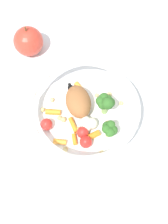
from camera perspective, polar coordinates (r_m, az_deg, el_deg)
The scene contains 3 objects.
ground_plane at distance 0.71m, azimuth 0.43°, elevation 0.08°, with size 2.40×2.40×0.00m, color white.
food_container at distance 0.67m, azimuth 0.07°, elevation -0.02°, with size 0.23×0.23×0.07m.
loose_apple at distance 0.79m, azimuth -9.82°, elevation 12.24°, with size 0.07×0.07×0.08m.
Camera 1 is at (-0.28, -0.19, 0.63)m, focal length 51.67 mm.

